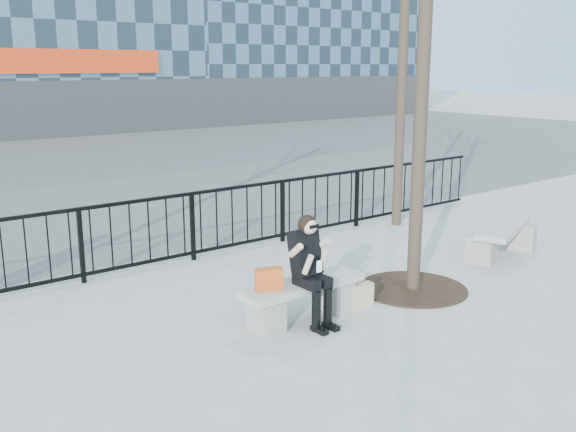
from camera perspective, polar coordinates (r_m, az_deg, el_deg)
ground at (r=7.96m, az=1.30°, el=-9.19°), size 120.00×120.00×0.00m
railing at (r=10.17m, az=-9.46°, el=-1.07°), size 14.00×0.06×1.10m
tree_grate at (r=9.14m, az=11.02°, el=-6.34°), size 1.50×1.50×0.02m
bench_main at (r=7.85m, az=1.31°, el=-7.16°), size 1.65×0.46×0.49m
bench_second at (r=11.01m, az=18.55°, el=-1.76°), size 1.74×0.49×0.52m
seated_woman at (r=7.61m, az=2.09°, el=-4.89°), size 0.50×0.64×1.34m
handbag at (r=7.47m, az=-1.71°, el=-5.63°), size 0.35×0.26×0.26m
shopping_bag at (r=8.31m, az=6.42°, el=-7.08°), size 0.36×0.18×0.33m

